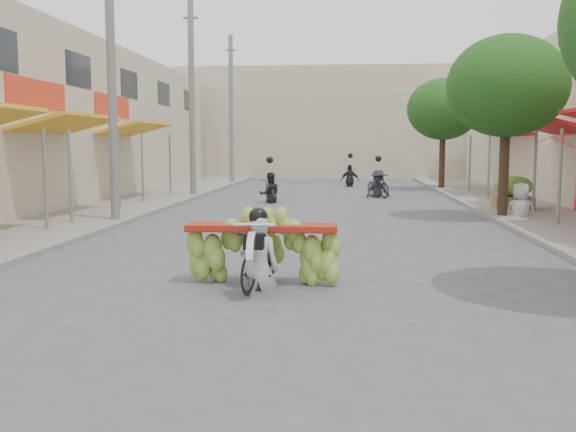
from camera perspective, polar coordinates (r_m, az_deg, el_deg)
The scene contains 15 objects.
ground at distance 5.46m, azimuth -4.69°, elevation -16.85°, with size 120.00×120.00×0.00m, color #57575C.
sidewalk_left at distance 21.54m, azimuth -16.31°, elevation 0.55°, with size 4.00×60.00×0.12m, color gray.
sidewalk_right at distance 20.97m, azimuth 22.12°, elevation 0.19°, with size 4.00×60.00×0.12m, color gray.
far_building at distance 42.97m, azimuth 4.04°, elevation 8.17°, with size 20.00×6.00×7.00m, color beige.
utility_pole_mid at distance 18.16m, azimuth -15.43°, elevation 12.08°, with size 0.60×0.24×8.00m.
utility_pole_far at distance 26.76m, azimuth -8.55°, elevation 10.33°, with size 0.60×0.24×8.00m.
utility_pole_back at distance 35.55m, azimuth -5.08°, elevation 9.38°, with size 0.60×0.24×8.00m.
street_tree_mid at distance 19.54m, azimuth 18.88°, elevation 10.83°, with size 3.40×3.40×5.25m.
street_tree_far at distance 31.31m, azimuth 13.64°, elevation 9.19°, with size 3.40×3.40×5.25m.
produce_crate_far at distance 21.66m, azimuth 19.40°, elevation 2.21°, with size 1.20×0.88×1.16m.
banana_motorbike at distance 9.71m, azimuth -2.47°, elevation -2.26°, with size 2.31×1.80×2.06m.
pedestrian at distance 19.61m, azimuth 20.04°, elevation 2.83°, with size 0.96×0.60×1.90m.
bg_motorbike_a at distance 23.79m, azimuth -1.63°, elevation 3.05°, with size 0.92×1.57×1.95m.
bg_motorbike_b at distance 26.27m, azimuth 8.01°, elevation 3.47°, with size 1.22×1.72×1.95m.
bg_motorbike_c at distance 33.05m, azimuth 5.54°, elevation 4.01°, with size 1.00×1.62×1.95m.
Camera 1 is at (0.88, -4.94, 2.15)m, focal length 40.00 mm.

